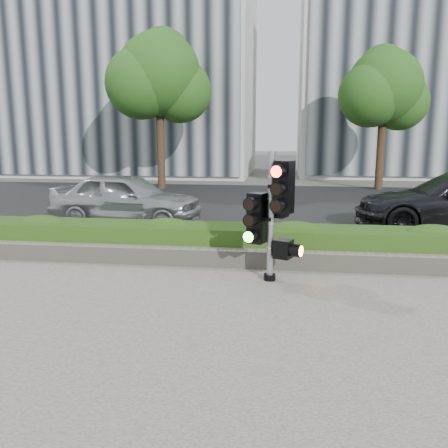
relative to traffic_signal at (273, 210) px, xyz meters
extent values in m
plane|color=#51514C|center=(-1.08, -1.13, -1.29)|extent=(120.00, 120.00, 0.00)
cube|color=#9E9389|center=(-1.08, -3.63, -1.28)|extent=(16.00, 11.00, 0.03)
cube|color=black|center=(-1.08, 8.87, -1.28)|extent=(60.00, 13.00, 0.02)
cube|color=gray|center=(-1.08, 2.02, -1.23)|extent=(60.00, 0.25, 0.12)
cube|color=gray|center=(-1.08, 0.77, -1.09)|extent=(12.00, 0.32, 0.34)
cube|color=#4C7223|center=(-1.08, 1.42, -0.92)|extent=(12.00, 1.00, 0.68)
cube|color=#B7B7B2|center=(-10.08, 21.87, 6.21)|extent=(16.00, 9.00, 15.00)
cube|color=#B7B7B2|center=(9.92, 23.87, 4.71)|extent=(18.00, 10.00, 12.00)
cylinder|color=black|center=(-5.58, 13.37, 0.72)|extent=(0.36, 0.36, 4.03)
sphere|color=#234714|center=(-5.58, 13.37, 3.89)|extent=(3.74, 3.74, 3.74)
sphere|color=#234714|center=(-4.72, 13.73, 3.17)|extent=(2.88, 2.88, 2.88)
sphere|color=#234714|center=(-6.30, 12.93, 3.46)|extent=(3.17, 3.17, 3.17)
sphere|color=#234714|center=(-5.58, 14.09, 4.76)|extent=(2.59, 2.59, 2.59)
cylinder|color=black|center=(4.42, 14.37, 0.50)|extent=(0.36, 0.36, 3.58)
sphere|color=#234714|center=(4.42, 14.37, 3.32)|extent=(3.33, 3.33, 3.33)
sphere|color=#234714|center=(5.19, 14.69, 2.68)|extent=(2.56, 2.56, 2.56)
sphere|color=#234714|center=(3.78, 13.98, 2.93)|extent=(2.82, 2.82, 2.82)
sphere|color=#234714|center=(4.42, 15.01, 4.08)|extent=(2.30, 2.30, 2.30)
cylinder|color=black|center=(-0.04, -0.02, -1.21)|extent=(0.22, 0.22, 0.11)
cylinder|color=gray|center=(-0.04, -0.02, -0.15)|extent=(0.11, 0.11, 2.23)
cylinder|color=gray|center=(-0.04, -0.02, 0.99)|extent=(0.14, 0.14, 0.05)
cube|color=#FF1107|center=(0.18, -0.15, 0.42)|extent=(0.37, 0.37, 0.89)
cube|color=#14E51E|center=(-0.28, 0.05, -0.15)|extent=(0.37, 0.37, 0.89)
cube|color=black|center=(0.09, 0.20, 0.15)|extent=(0.37, 0.37, 0.61)
cube|color=orange|center=(0.19, -0.08, -0.66)|extent=(0.37, 0.37, 0.33)
imported|color=#AAADB1|center=(-4.33, 4.80, -0.54)|extent=(4.46, 2.15, 1.47)
camera|label=1|loc=(0.22, -8.17, 1.34)|focal=38.00mm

